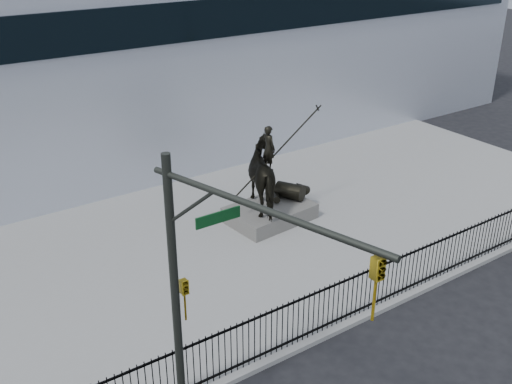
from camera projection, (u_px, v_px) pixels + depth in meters
ground at (404, 333)px, 17.20m from camera, size 120.00×120.00×0.00m
plaza at (264, 233)px, 22.41m from camera, size 30.00×12.00×0.15m
building at (117, 54)px, 30.27m from camera, size 44.00×14.00×9.00m
picket_fence at (375, 286)px, 17.76m from camera, size 22.10×0.10×1.50m
statue_plinth at (270, 213)px, 23.12m from camera, size 3.34×2.44×0.59m
equestrian_statue at (272, 176)px, 22.51m from camera, size 4.03×2.68×3.43m
traffic_signal_left at (206, 306)px, 11.58m from camera, size 1.52×4.84×7.00m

